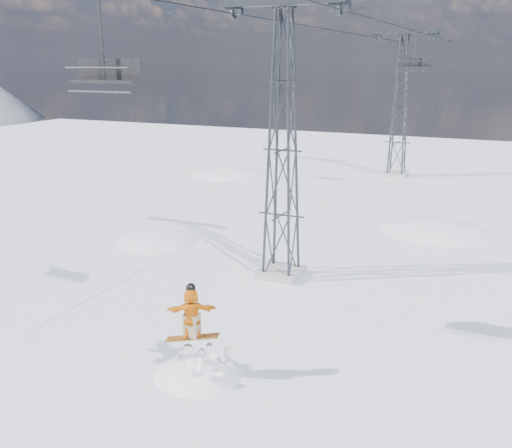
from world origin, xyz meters
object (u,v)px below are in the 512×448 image
Objects in this scene: snowboarder_jump at (200,422)px; lift_tower_far at (400,108)px; lift_chair_near at (106,73)px; lift_tower_near at (282,151)px.

lift_tower_far is at bearing 91.44° from snowboarder_jump.
lift_tower_far is at bearing 86.20° from lift_chair_near.
lift_tower_near is at bearing 74.88° from lift_chair_near.
lift_chair_near is at bearing -93.80° from lift_tower_far.
snowboarder_jump is at bearing -88.56° from lift_tower_far.
lift_tower_near is 4.20× the size of lift_chair_near.
lift_tower_far reaches higher than snowboarder_jump.
lift_tower_near reaches higher than lift_chair_near.
snowboarder_jump is 10.76m from lift_chair_near.
lift_tower_near is 1.64× the size of snowboarder_jump.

